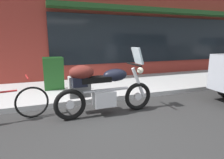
# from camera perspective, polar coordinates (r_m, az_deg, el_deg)

# --- Properties ---
(ground_plane) EXTENTS (80.00, 80.00, 0.00)m
(ground_plane) POSITION_cam_1_polar(r_m,az_deg,el_deg) (3.47, 0.01, -14.49)
(ground_plane) COLOR #2D2D2D
(touring_motorcycle) EXTENTS (2.12, 0.64, 1.39)m
(touring_motorcycle) POSITION_cam_1_polar(r_m,az_deg,el_deg) (3.84, -3.80, -2.31)
(touring_motorcycle) COLOR black
(touring_motorcycle) RESTS_ON ground_plane
(parked_bicycle) EXTENTS (1.71, 0.48, 0.91)m
(parked_bicycle) POSITION_cam_1_polar(r_m,az_deg,el_deg) (4.07, -30.85, -6.72)
(parked_bicycle) COLOR black
(parked_bicycle) RESTS_ON ground_plane
(sandwich_board_sign) EXTENTS (0.55, 0.41, 0.94)m
(sandwich_board_sign) POSITION_cam_1_polar(r_m,az_deg,el_deg) (5.59, -17.28, 1.68)
(sandwich_board_sign) COLOR #1E511E
(sandwich_board_sign) RESTS_ON sidewalk_curb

